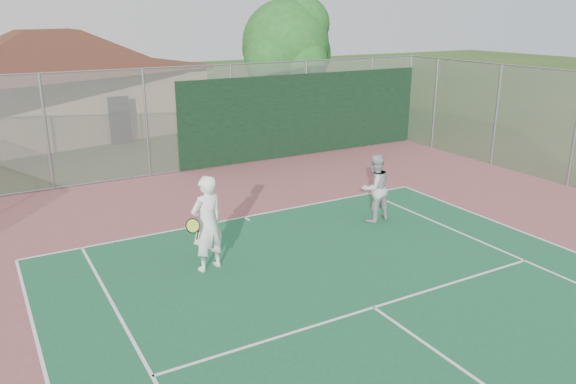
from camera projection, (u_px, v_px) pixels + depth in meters
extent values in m
cylinder|color=gray|center=(47.00, 133.00, 16.60)|extent=(0.08, 0.08, 3.50)
cylinder|color=gray|center=(147.00, 124.00, 18.01)|extent=(0.08, 0.08, 3.50)
cylinder|color=gray|center=(232.00, 116.00, 19.43)|extent=(0.08, 0.08, 3.50)
cylinder|color=gray|center=(306.00, 109.00, 20.84)|extent=(0.08, 0.08, 3.50)
cylinder|color=gray|center=(370.00, 103.00, 22.26)|extent=(0.08, 0.08, 3.50)
cylinder|color=gray|center=(409.00, 99.00, 23.20)|extent=(0.08, 0.08, 3.50)
cylinder|color=gray|center=(173.00, 67.00, 17.95)|extent=(20.00, 0.05, 0.05)
cylinder|color=gray|center=(180.00, 171.00, 19.00)|extent=(20.00, 0.05, 0.05)
cube|color=#999EA0|center=(177.00, 121.00, 18.48)|extent=(20.00, 0.02, 3.50)
cube|color=black|center=(307.00, 115.00, 20.86)|extent=(10.00, 0.04, 3.00)
cylinder|color=gray|center=(435.00, 104.00, 21.96)|extent=(0.08, 0.08, 3.50)
cylinder|color=gray|center=(496.00, 116.00, 19.47)|extent=(0.08, 0.08, 3.50)
cylinder|color=gray|center=(575.00, 131.00, 16.99)|extent=(0.08, 0.08, 3.50)
cube|color=#999EA0|center=(496.00, 116.00, 19.47)|extent=(0.02, 9.00, 3.50)
cube|color=tan|center=(56.00, 101.00, 24.95)|extent=(12.58, 9.79, 2.80)
cube|color=brown|center=(52.00, 68.00, 24.52)|extent=(13.14, 10.35, 0.17)
pyramid|color=brown|center=(47.00, 30.00, 24.02)|extent=(13.84, 10.77, 1.68)
cube|color=black|center=(120.00, 120.00, 22.85)|extent=(0.84, 0.06, 1.96)
cylinder|color=#361F13|center=(286.00, 104.00, 23.45)|extent=(0.40, 0.40, 3.08)
sphere|color=#1B561C|center=(286.00, 44.00, 22.71)|extent=(3.52, 3.52, 3.52)
sphere|color=#1B561C|center=(302.00, 54.00, 23.59)|extent=(2.42, 2.42, 2.42)
sphere|color=#1B561C|center=(272.00, 59.00, 22.10)|extent=(2.20, 2.20, 2.20)
sphere|color=#1B561C|center=(303.00, 62.00, 22.20)|extent=(1.98, 1.98, 1.98)
sphere|color=#1B561C|center=(268.00, 49.00, 23.35)|extent=(2.20, 2.20, 2.20)
sphere|color=#1B561C|center=(303.00, 24.00, 22.61)|extent=(2.20, 2.20, 2.20)
imported|color=white|center=(207.00, 224.00, 11.50)|extent=(0.84, 0.65, 2.03)
imported|color=#ABAEB0|center=(374.00, 189.00, 14.28)|extent=(0.89, 0.71, 1.76)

